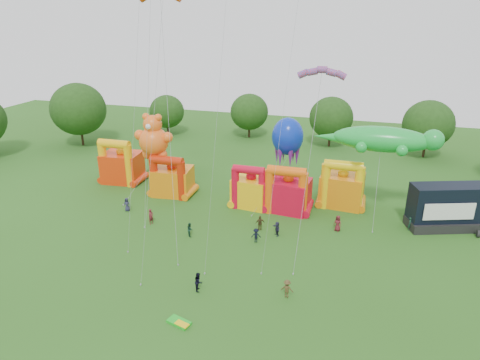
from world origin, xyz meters
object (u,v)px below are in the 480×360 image
(bouncy_castle_0, at_px, (121,165))
(spectator_4, at_px, (260,223))
(gecko_kite, at_px, (381,142))
(octopus_kite, at_px, (278,164))
(bouncy_castle_2, at_px, (251,190))
(stage_trailer, at_px, (447,207))
(spectator_0, at_px, (127,204))
(teddy_bear_kite, at_px, (147,158))

(bouncy_castle_0, height_order, spectator_4, bouncy_castle_0)
(gecko_kite, bearing_deg, spectator_4, -147.26)
(octopus_kite, bearing_deg, bouncy_castle_0, -178.95)
(bouncy_castle_0, distance_m, bouncy_castle_2, 21.44)
(bouncy_castle_2, relative_size, stage_trailer, 0.65)
(octopus_kite, bearing_deg, gecko_kite, -6.76)
(bouncy_castle_2, relative_size, spectator_0, 3.34)
(bouncy_castle_2, xyz_separation_m, stage_trailer, (24.13, 0.56, 0.35))
(bouncy_castle_2, distance_m, spectator_0, 16.39)
(bouncy_castle_0, height_order, bouncy_castle_2, bouncy_castle_0)
(teddy_bear_kite, height_order, octopus_kite, teddy_bear_kite)
(octopus_kite, distance_m, spectator_0, 20.87)
(octopus_kite, bearing_deg, spectator_0, -152.20)
(gecko_kite, relative_size, spectator_0, 8.37)
(octopus_kite, height_order, spectator_4, octopus_kite)
(bouncy_castle_2, height_order, gecko_kite, gecko_kite)
(bouncy_castle_0, distance_m, stage_trailer, 45.42)
(stage_trailer, relative_size, gecko_kite, 0.61)
(gecko_kite, xyz_separation_m, spectator_4, (-12.98, -8.35, -8.75))
(spectator_4, bearing_deg, octopus_kite, -116.59)
(spectator_0, bearing_deg, bouncy_castle_2, 14.37)
(bouncy_castle_2, bearing_deg, octopus_kite, 50.17)
(bouncy_castle_0, bearing_deg, spectator_4, -21.40)
(bouncy_castle_0, bearing_deg, teddy_bear_kite, -28.59)
(bouncy_castle_0, height_order, spectator_0, bouncy_castle_0)
(bouncy_castle_2, relative_size, teddy_bear_kite, 0.52)
(stage_trailer, height_order, gecko_kite, gecko_kite)
(stage_trailer, relative_size, spectator_0, 5.15)
(bouncy_castle_2, distance_m, stage_trailer, 24.14)
(gecko_kite, relative_size, octopus_kite, 1.36)
(gecko_kite, bearing_deg, bouncy_castle_2, -172.89)
(bouncy_castle_2, xyz_separation_m, octopus_kite, (2.93, 3.51, 2.71))
(octopus_kite, height_order, spectator_0, octopus_kite)
(gecko_kite, height_order, octopus_kite, gecko_kite)
(stage_trailer, bearing_deg, teddy_bear_kite, -178.45)
(octopus_kite, bearing_deg, spectator_4, -90.32)
(bouncy_castle_0, relative_size, bouncy_castle_2, 1.16)
(bouncy_castle_2, relative_size, spectator_4, 3.22)
(teddy_bear_kite, distance_m, spectator_0, 7.30)
(bouncy_castle_0, distance_m, spectator_0, 11.06)
(bouncy_castle_0, relative_size, spectator_0, 3.86)
(bouncy_castle_2, bearing_deg, bouncy_castle_0, 171.78)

